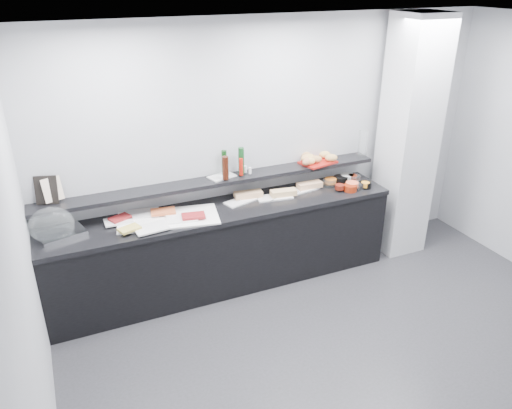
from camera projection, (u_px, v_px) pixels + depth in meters
name	position (u px, v px, depth m)	size (l,w,h in m)	color
ground	(373.00, 368.00, 4.25)	(5.00, 5.00, 0.00)	#2D2D30
back_wall	(274.00, 148.00, 5.33)	(5.00, 0.02, 2.70)	#A7AAAE
ceiling	(416.00, 36.00, 3.10)	(5.00, 5.00, 0.00)	white
column	(408.00, 140.00, 5.59)	(0.50, 0.50, 2.70)	silver
buffet_cabinet	(225.00, 249.00, 5.22)	(3.60, 0.60, 0.85)	black
counter_top	(223.00, 210.00, 5.03)	(3.62, 0.62, 0.05)	black
wall_shelf	(217.00, 181.00, 5.06)	(3.60, 0.25, 0.04)	black
cloche_base	(62.00, 234.00, 4.48)	(0.39, 0.26, 0.04)	silver
cloche_dome	(52.00, 225.00, 4.41)	(0.39, 0.26, 0.34)	white
linen_runner	(168.00, 218.00, 4.79)	(0.95, 0.45, 0.01)	white
platter_meat_a	(118.00, 221.00, 4.71)	(0.26, 0.17, 0.01)	white
food_meat_a	(120.00, 218.00, 4.73)	(0.19, 0.12, 0.02)	maroon
platter_salmon	(143.00, 213.00, 4.86)	(0.32, 0.21, 0.01)	white
food_salmon	(163.00, 211.00, 4.85)	(0.24, 0.15, 0.02)	#D65A2B
platter_cheese	(151.00, 228.00, 4.58)	(0.30, 0.20, 0.01)	white
food_cheese	(129.00, 229.00, 4.53)	(0.19, 0.12, 0.02)	#D0B951
platter_meat_b	(182.00, 218.00, 4.76)	(0.29, 0.20, 0.01)	white
food_meat_b	(193.00, 216.00, 4.77)	(0.22, 0.14, 0.02)	maroon
sandwich_plate_left	(242.00, 201.00, 5.16)	(0.36, 0.16, 0.01)	white
sandwich_food_left	(248.00, 194.00, 5.21)	(0.29, 0.11, 0.06)	tan
tongs_left	(242.00, 199.00, 5.16)	(0.01, 0.01, 0.16)	silver
sandwich_plate_mid	(275.00, 197.00, 5.24)	(0.38, 0.16, 0.01)	silver
sandwich_food_mid	(283.00, 193.00, 5.25)	(0.27, 0.11, 0.06)	tan
tongs_mid	(275.00, 199.00, 5.18)	(0.01, 0.01, 0.16)	#AFB2B6
sandwich_plate_right	(303.00, 189.00, 5.43)	(0.36, 0.15, 0.01)	white
sandwich_food_right	(309.00, 185.00, 5.44)	(0.28, 0.11, 0.06)	#E7AA79
tongs_right	(294.00, 193.00, 5.32)	(0.01, 0.01, 0.16)	#B1B2B8
bowl_glass_fruit	(329.00, 183.00, 5.52)	(0.16, 0.16, 0.07)	silver
fill_glass_fruit	(331.00, 181.00, 5.55)	(0.13, 0.13, 0.05)	#CB651B
bowl_black_jam	(341.00, 179.00, 5.61)	(0.16, 0.16, 0.07)	black
fill_black_jam	(353.00, 177.00, 5.64)	(0.10, 0.10, 0.05)	#631D0E
bowl_glass_cream	(354.00, 179.00, 5.64)	(0.15, 0.15, 0.07)	silver
fill_glass_cream	(347.00, 177.00, 5.66)	(0.15, 0.15, 0.05)	white
bowl_red_jam	(350.00, 188.00, 5.39)	(0.14, 0.14, 0.07)	maroon
fill_red_jam	(340.00, 187.00, 5.39)	(0.10, 0.10, 0.05)	#5D170D
bowl_glass_salmon	(357.00, 186.00, 5.45)	(0.16, 0.16, 0.07)	silver
fill_glass_salmon	(352.00, 184.00, 5.45)	(0.14, 0.14, 0.05)	#F7633C
bowl_black_fruit	(365.00, 185.00, 5.48)	(0.14, 0.14, 0.07)	black
fill_black_fruit	(365.00, 184.00, 5.45)	(0.09, 0.09, 0.05)	orange
framed_print	(46.00, 190.00, 4.48)	(0.20, 0.02, 0.26)	black
print_art	(53.00, 189.00, 4.49)	(0.18, 0.00, 0.22)	beige
condiment_tray	(222.00, 176.00, 5.10)	(0.27, 0.17, 0.01)	white
bottle_green_a	(224.00, 163.00, 5.08)	(0.05, 0.05, 0.26)	#0E330F
bottle_brown	(225.00, 168.00, 4.97)	(0.06, 0.06, 0.24)	#331209
bottle_green_b	(241.00, 161.00, 5.10)	(0.06, 0.06, 0.28)	#103D18
bottle_hot	(241.00, 167.00, 5.08)	(0.04, 0.04, 0.18)	#B1190C
shaker_salt	(250.00, 171.00, 5.14)	(0.03, 0.03, 0.07)	white
shaker_pepper	(245.00, 169.00, 5.18)	(0.03, 0.03, 0.07)	white
bread_tray	(318.00, 162.00, 5.47)	(0.37, 0.26, 0.02)	#A31711
bread_roll_nw	(306.00, 158.00, 5.45)	(0.14, 0.09, 0.08)	tan
bread_roll_n	(306.00, 156.00, 5.52)	(0.12, 0.08, 0.08)	#AB7341
bread_roll_ne	(325.00, 155.00, 5.55)	(0.13, 0.08, 0.08)	#D7A852
bread_roll_sw	(307.00, 162.00, 5.34)	(0.14, 0.09, 0.08)	#B16D43
bread_roll_s	(310.00, 161.00, 5.35)	(0.12, 0.08, 0.08)	tan
bread_roll_se	(331.00, 158.00, 5.45)	(0.14, 0.09, 0.08)	tan
bread_roll_midw	(316.00, 159.00, 5.41)	(0.12, 0.08, 0.08)	#AF7942
bread_roll_mide	(309.00, 158.00, 5.46)	(0.15, 0.10, 0.08)	tan
carafe	(363.00, 144.00, 5.61)	(0.11, 0.11, 0.30)	white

